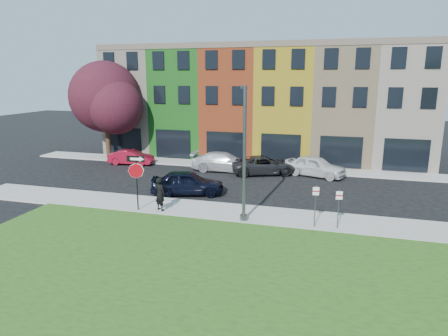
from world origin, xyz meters
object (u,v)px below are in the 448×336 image
(stop_sign, at_px, (136,172))
(man, at_px, (160,194))
(street_lamp, at_px, (244,154))
(sedan_near, at_px, (187,183))

(stop_sign, bearing_deg, man, 7.99)
(stop_sign, height_order, street_lamp, street_lamp)
(stop_sign, xyz_separation_m, street_lamp, (6.18, 0.24, 1.32))
(stop_sign, relative_size, man, 1.63)
(stop_sign, xyz_separation_m, sedan_near, (1.52, 4.01, -1.57))
(sedan_near, distance_m, street_lamp, 6.66)
(stop_sign, distance_m, street_lamp, 6.33)
(sedan_near, bearing_deg, stop_sign, 142.36)
(stop_sign, height_order, sedan_near, stop_sign)
(man, bearing_deg, street_lamp, -157.09)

